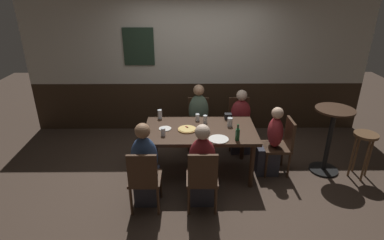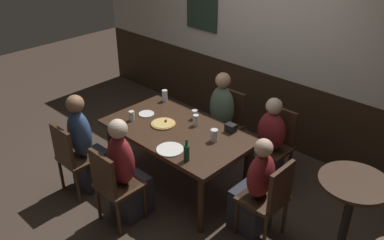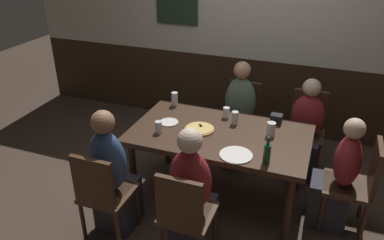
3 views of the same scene
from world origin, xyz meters
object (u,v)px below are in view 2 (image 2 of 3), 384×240
(condiment_caddy, at_px, (231,128))
(person_head_east, at_px, (255,193))
(beer_bottle_green, at_px, (187,152))
(chair_right_far, at_px, (276,141))
(highball_clear, at_px, (132,116))
(chair_mid_near, at_px, (113,183))
(person_left_near, at_px, (86,149))
(person_right_far, at_px, (267,150))
(pint_glass_amber, at_px, (196,121))
(dining_table, at_px, (177,136))
(chair_mid_far, at_px, (227,121))
(person_mid_near, at_px, (126,177))
(pizza, at_px, (163,124))
(plate_white_large, at_px, (170,149))
(tumbler_short, at_px, (214,136))
(pint_glass_pale, at_px, (165,96))
(pint_glass_stout, at_px, (195,115))
(plate_white_small, at_px, (146,114))
(person_mid_far, at_px, (219,125))
(side_bar_table, at_px, (345,223))
(chair_left_near, at_px, (73,155))
(chair_head_east, at_px, (269,197))

(condiment_caddy, bearing_deg, person_head_east, -31.14)
(person_head_east, xyz_separation_m, beer_bottle_green, (-0.58, -0.36, 0.38))
(chair_right_far, height_order, highball_clear, chair_right_far)
(chair_mid_near, height_order, person_left_near, person_left_near)
(person_right_far, xyz_separation_m, pint_glass_amber, (-0.64, -0.51, 0.34))
(dining_table, relative_size, condiment_caddy, 14.97)
(chair_mid_far, height_order, person_mid_near, person_mid_near)
(pint_glass_amber, relative_size, condiment_caddy, 1.16)
(chair_mid_near, relative_size, pizza, 3.17)
(dining_table, xyz_separation_m, chair_mid_near, (0.00, -0.89, -0.16))
(person_right_far, bearing_deg, person_head_east, -64.31)
(beer_bottle_green, height_order, plate_white_large, beer_bottle_green)
(chair_mid_far, height_order, tumbler_short, chair_mid_far)
(dining_table, relative_size, pint_glass_pale, 11.37)
(chair_mid_near, distance_m, person_left_near, 0.74)
(pint_glass_stout, xyz_separation_m, plate_white_small, (-0.49, -0.31, -0.04))
(chair_right_far, bearing_deg, plate_white_small, -144.60)
(person_mid_far, relative_size, highball_clear, 10.47)
(person_mid_far, distance_m, pint_glass_stout, 0.50)
(beer_bottle_green, xyz_separation_m, plate_white_small, (-1.02, 0.37, -0.09))
(pint_glass_amber, height_order, side_bar_table, side_bar_table)
(chair_right_far, relative_size, person_right_far, 0.81)
(person_mid_near, relative_size, pint_glass_amber, 9.10)
(chair_mid_far, height_order, side_bar_table, side_bar_table)
(chair_right_far, relative_size, plate_white_large, 3.16)
(person_mid_near, xyz_separation_m, person_left_near, (-0.72, -0.00, 0.01))
(person_head_east, xyz_separation_m, tumbler_short, (-0.62, 0.10, 0.35))
(chair_right_far, distance_m, person_head_east, 0.96)
(plate_white_large, relative_size, side_bar_table, 0.26)
(chair_mid_far, xyz_separation_m, chair_left_near, (-0.72, -1.78, 0.00))
(side_bar_table, bearing_deg, plate_white_small, -179.89)
(chair_mid_near, height_order, person_head_east, person_head_east)
(dining_table, xyz_separation_m, pint_glass_stout, (-0.03, 0.32, 0.13))
(chair_head_east, xyz_separation_m, pizza, (-1.43, -0.03, 0.26))
(person_head_east, height_order, pint_glass_amber, person_head_east)
(chair_head_east, xyz_separation_m, person_left_near, (-1.96, -0.73, 0.00))
(pint_glass_amber, bearing_deg, beer_bottle_green, -54.25)
(person_left_near, xyz_separation_m, condiment_caddy, (1.18, 1.10, 0.29))
(person_left_near, bearing_deg, person_mid_near, 0.05)
(pizza, height_order, plate_white_small, pizza)
(person_right_far, relative_size, beer_bottle_green, 4.60)
(chair_head_east, height_order, beer_bottle_green, beer_bottle_green)
(chair_left_near, bearing_deg, dining_table, 50.87)
(person_head_east, xyz_separation_m, plate_white_small, (-1.59, 0.01, 0.30))
(pint_glass_pale, relative_size, plate_white_large, 0.52)
(person_mid_far, distance_m, pint_glass_pale, 0.77)
(plate_white_large, bearing_deg, tumbler_short, 64.95)
(chair_head_east, height_order, highball_clear, chair_head_east)
(dining_table, xyz_separation_m, highball_clear, (-0.53, -0.20, 0.13))
(chair_right_far, relative_size, chair_mid_far, 1.00)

